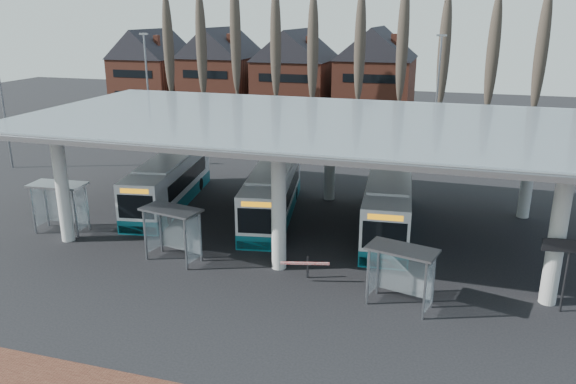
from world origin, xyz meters
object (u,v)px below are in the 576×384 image
(bus_2, at_px, (388,203))
(shelter_1, at_px, (174,222))
(bus_0, at_px, (169,182))
(shelter_0, at_px, (60,196))
(bus_1, at_px, (273,193))
(shelter_2, at_px, (403,263))

(bus_2, bearing_deg, shelter_1, -147.15)
(bus_0, relative_size, shelter_0, 3.54)
(bus_0, xyz_separation_m, shelter_0, (-3.53, -5.95, 0.62))
(bus_0, height_order, bus_1, bus_0)
(shelter_0, xyz_separation_m, shelter_1, (7.90, -1.70, -0.06))
(bus_0, bearing_deg, bus_1, -10.53)
(bus_0, distance_m, shelter_1, 8.83)
(shelter_0, bearing_deg, bus_0, 54.60)
(shelter_0, distance_m, shelter_1, 8.08)
(shelter_2, bearing_deg, bus_1, 148.10)
(bus_2, xyz_separation_m, shelter_2, (1.65, -8.86, 0.44))
(shelter_0, height_order, shelter_1, shelter_0)
(shelter_1, bearing_deg, bus_0, 131.30)
(bus_0, height_order, shelter_1, bus_0)
(shelter_0, relative_size, shelter_1, 0.99)
(bus_0, xyz_separation_m, bus_2, (13.96, -0.21, 0.04))
(shelter_1, distance_m, shelter_2, 11.33)
(bus_1, height_order, shelter_0, bus_1)
(bus_1, bearing_deg, shelter_1, -119.43)
(bus_0, distance_m, shelter_2, 18.06)
(bus_1, relative_size, shelter_2, 3.58)
(bus_2, relative_size, shelter_1, 3.59)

